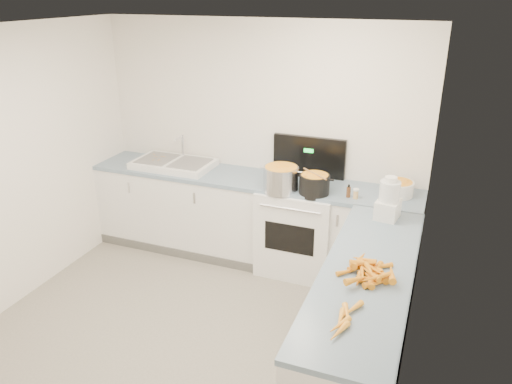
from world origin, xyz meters
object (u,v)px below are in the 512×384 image
(steel_pot, at_px, (281,179))
(spice_jar, at_px, (356,194))
(stove, at_px, (299,227))
(extract_bottle, at_px, (348,192))
(sink, at_px, (174,164))
(black_pot, at_px, (314,185))
(food_processor, at_px, (389,201))
(mixing_bowl, at_px, (397,188))

(steel_pot, height_order, spice_jar, steel_pot)
(stove, relative_size, extract_bottle, 13.56)
(stove, distance_m, sink, 1.54)
(stove, height_order, extract_bottle, stove)
(sink, xyz_separation_m, black_pot, (1.63, -0.18, 0.05))
(stove, distance_m, black_pot, 0.60)
(steel_pot, bearing_deg, sink, 171.49)
(sink, height_order, black_pot, sink)
(steel_pot, distance_m, food_processor, 1.10)
(mixing_bowl, bearing_deg, stove, -175.23)
(extract_bottle, height_order, spice_jar, extract_bottle)
(black_pot, height_order, extract_bottle, black_pot)
(mixing_bowl, bearing_deg, steel_pot, -166.58)
(sink, relative_size, steel_pot, 2.50)
(sink, height_order, mixing_bowl, sink)
(stove, distance_m, mixing_bowl, 1.07)
(sink, bearing_deg, spice_jar, -4.62)
(black_pot, bearing_deg, steel_pot, -176.85)
(sink, bearing_deg, stove, -0.62)
(black_pot, distance_m, spice_jar, 0.40)
(black_pot, bearing_deg, spice_jar, 1.84)
(sink, height_order, steel_pot, sink)
(steel_pot, bearing_deg, mixing_bowl, 13.42)
(steel_pot, bearing_deg, stove, 50.63)
(mixing_bowl, bearing_deg, extract_bottle, -152.76)
(black_pot, relative_size, mixing_bowl, 0.98)
(extract_bottle, height_order, food_processor, food_processor)
(spice_jar, xyz_separation_m, food_processor, (0.33, -0.33, 0.12))
(sink, height_order, extract_bottle, sink)
(steel_pot, relative_size, spice_jar, 4.26)
(stove, xyz_separation_m, black_pot, (0.18, -0.16, 0.55))
(stove, distance_m, spice_jar, 0.78)
(mixing_bowl, bearing_deg, food_processor, -92.13)
(stove, height_order, black_pot, stove)
(steel_pot, distance_m, spice_jar, 0.73)
(stove, height_order, sink, stove)
(sink, xyz_separation_m, food_processor, (2.36, -0.49, 0.12))
(steel_pot, bearing_deg, spice_jar, 2.43)
(extract_bottle, relative_size, food_processor, 0.27)
(stove, height_order, food_processor, stove)
(stove, bearing_deg, steel_pot, -129.37)
(black_pot, xyz_separation_m, mixing_bowl, (0.75, 0.24, -0.01))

